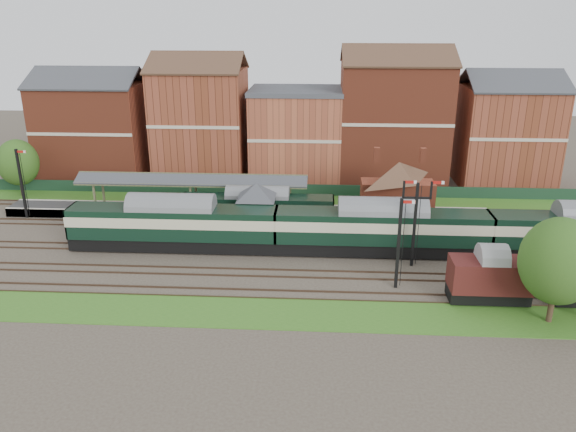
# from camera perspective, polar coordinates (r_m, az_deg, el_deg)

# --- Properties ---
(ground) EXTENTS (160.00, 160.00, 0.00)m
(ground) POSITION_cam_1_polar(r_m,az_deg,el_deg) (55.13, -0.41, -3.64)
(ground) COLOR #473D33
(ground) RESTS_ON ground
(grass_back) EXTENTS (90.00, 4.50, 0.06)m
(grass_back) POSITION_cam_1_polar(r_m,az_deg,el_deg) (70.04, 0.45, 1.64)
(grass_back) COLOR #2D6619
(grass_back) RESTS_ON ground
(grass_front) EXTENTS (90.00, 5.00, 0.06)m
(grass_front) POSITION_cam_1_polar(r_m,az_deg,el_deg) (44.41, -1.43, -9.81)
(grass_front) COLOR #2D6619
(grass_front) RESTS_ON ground
(fence) EXTENTS (90.00, 0.12, 1.50)m
(fence) POSITION_cam_1_polar(r_m,az_deg,el_deg) (71.72, 0.53, 2.69)
(fence) COLOR #193823
(fence) RESTS_ON ground
(platform) EXTENTS (55.00, 3.40, 1.00)m
(platform) POSITION_cam_1_polar(r_m,az_deg,el_deg) (64.45, -4.28, 0.36)
(platform) COLOR #2D2D2D
(platform) RESTS_ON ground
(signal_box) EXTENTS (5.40, 5.40, 6.00)m
(signal_box) POSITION_cam_1_polar(r_m,az_deg,el_deg) (57.23, -3.20, 0.67)
(signal_box) COLOR #5F6F4F
(signal_box) RESTS_ON ground
(brick_hut) EXTENTS (3.20, 2.64, 2.94)m
(brick_hut) POSITION_cam_1_polar(r_m,az_deg,el_deg) (57.60, 4.77, -1.36)
(brick_hut) COLOR brown
(brick_hut) RESTS_ON ground
(station_building) EXTENTS (8.10, 8.10, 5.90)m
(station_building) POSITION_cam_1_polar(r_m,az_deg,el_deg) (63.41, 11.07, 2.99)
(station_building) COLOR brown
(station_building) RESTS_ON platform
(canopy) EXTENTS (26.00, 3.89, 4.08)m
(canopy) POSITION_cam_1_polar(r_m,az_deg,el_deg) (64.26, -9.70, 3.89)
(canopy) COLOR #525535
(canopy) RESTS_ON platform
(semaphore_bracket) EXTENTS (3.60, 0.25, 8.18)m
(semaphore_bracket) POSITION_cam_1_polar(r_m,az_deg,el_deg) (51.71, 12.83, -0.27)
(semaphore_bracket) COLOR black
(semaphore_bracket) RESTS_ON ground
(semaphore_platform_end) EXTENTS (1.23, 0.25, 8.00)m
(semaphore_platform_end) POSITION_cam_1_polar(r_m,az_deg,el_deg) (69.58, -25.44, 3.08)
(semaphore_platform_end) COLOR black
(semaphore_platform_end) RESTS_ON ground
(semaphore_siding) EXTENTS (1.23, 0.25, 8.00)m
(semaphore_siding) POSITION_cam_1_polar(r_m,az_deg,el_deg) (47.43, 11.21, -2.64)
(semaphore_siding) COLOR black
(semaphore_siding) RESTS_ON ground
(town_backdrop) EXTENTS (69.00, 10.00, 16.00)m
(town_backdrop) POSITION_cam_1_polar(r_m,az_deg,el_deg) (76.97, 0.68, 8.69)
(town_backdrop) COLOR brown
(town_backdrop) RESTS_ON ground
(dmu_train) EXTENTS (60.74, 3.19, 4.67)m
(dmu_train) POSITION_cam_1_polar(r_m,az_deg,el_deg) (54.33, 9.49, -1.20)
(dmu_train) COLOR black
(dmu_train) RESTS_ON ground
(platform_railcar) EXTENTS (16.37, 2.58, 3.77)m
(platform_railcar) POSITION_cam_1_polar(r_m,az_deg,el_deg) (60.63, -3.08, 0.83)
(platform_railcar) COLOR black
(platform_railcar) RESTS_ON ground
(goods_van_a) EXTENTS (6.32, 2.74, 3.83)m
(goods_van_a) POSITION_cam_1_polar(r_m,az_deg,el_deg) (47.96, 19.81, -5.83)
(goods_van_a) COLOR black
(goods_van_a) RESTS_ON ground
(tree_far) EXTENTS (5.72, 5.72, 8.34)m
(tree_far) POSITION_cam_1_polar(r_m,az_deg,el_deg) (45.50, 25.84, -4.15)
(tree_far) COLOR #382619
(tree_far) RESTS_ON ground
(tree_back) EXTENTS (5.03, 5.03, 7.35)m
(tree_back) POSITION_cam_1_polar(r_m,az_deg,el_deg) (77.95, -25.75, 4.92)
(tree_back) COLOR #382619
(tree_back) RESTS_ON ground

